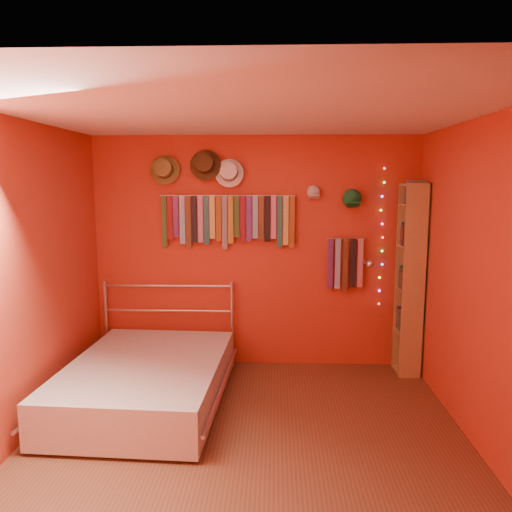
# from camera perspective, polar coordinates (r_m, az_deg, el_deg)

# --- Properties ---
(ground) EXTENTS (3.50, 3.50, 0.00)m
(ground) POSITION_cam_1_polar(r_m,az_deg,el_deg) (4.14, -1.08, -20.64)
(ground) COLOR brown
(ground) RESTS_ON ground
(back_wall) EXTENTS (3.50, 0.02, 2.50)m
(back_wall) POSITION_cam_1_polar(r_m,az_deg,el_deg) (5.42, -0.05, 0.40)
(back_wall) COLOR #A4301A
(back_wall) RESTS_ON ground
(right_wall) EXTENTS (0.02, 3.50, 2.50)m
(right_wall) POSITION_cam_1_polar(r_m,az_deg,el_deg) (4.00, 24.83, -3.36)
(right_wall) COLOR #A4301A
(right_wall) RESTS_ON ground
(left_wall) EXTENTS (0.02, 3.50, 2.50)m
(left_wall) POSITION_cam_1_polar(r_m,az_deg,el_deg) (4.18, -25.87, -2.93)
(left_wall) COLOR #A4301A
(left_wall) RESTS_ON ground
(ceiling) EXTENTS (3.50, 3.50, 0.02)m
(ceiling) POSITION_cam_1_polar(r_m,az_deg,el_deg) (3.65, -1.19, 16.11)
(ceiling) COLOR white
(ceiling) RESTS_ON back_wall
(tie_rack) EXTENTS (1.45, 0.03, 0.57)m
(tie_rack) POSITION_cam_1_polar(r_m,az_deg,el_deg) (5.33, -3.27, 4.33)
(tie_rack) COLOR silver
(tie_rack) RESTS_ON back_wall
(small_tie_rack) EXTENTS (0.40, 0.03, 0.57)m
(small_tie_rack) POSITION_cam_1_polar(r_m,az_deg,el_deg) (5.42, 10.15, -0.72)
(small_tie_rack) COLOR silver
(small_tie_rack) RESTS_ON back_wall
(fedora_olive) EXTENTS (0.31, 0.17, 0.31)m
(fedora_olive) POSITION_cam_1_polar(r_m,az_deg,el_deg) (5.39, -10.47, 9.74)
(fedora_olive) COLOR olive
(fedora_olive) RESTS_ON back_wall
(fedora_brown) EXTENTS (0.33, 0.18, 0.32)m
(fedora_brown) POSITION_cam_1_polar(r_m,az_deg,el_deg) (5.31, -5.86, 10.41)
(fedora_brown) COLOR #432F18
(fedora_brown) RESTS_ON back_wall
(fedora_white) EXTENTS (0.30, 0.16, 0.30)m
(fedora_white) POSITION_cam_1_polar(r_m,az_deg,el_deg) (5.28, -3.11, 9.54)
(fedora_white) COLOR white
(fedora_white) RESTS_ON back_wall
(cap_white) EXTENTS (0.16, 0.20, 0.16)m
(cap_white) POSITION_cam_1_polar(r_m,az_deg,el_deg) (5.32, 6.59, 7.27)
(cap_white) COLOR silver
(cap_white) RESTS_ON back_wall
(cap_green) EXTENTS (0.19, 0.24, 0.19)m
(cap_green) POSITION_cam_1_polar(r_m,az_deg,el_deg) (5.37, 10.91, 6.47)
(cap_green) COLOR #186F37
(cap_green) RESTS_ON back_wall
(fairy_lights) EXTENTS (0.06, 0.02, 1.47)m
(fairy_lights) POSITION_cam_1_polar(r_m,az_deg,el_deg) (5.47, 14.17, 2.06)
(fairy_lights) COLOR #FF3333
(fairy_lights) RESTS_ON back_wall
(reading_lamp) EXTENTS (0.08, 0.33, 0.10)m
(reading_lamp) POSITION_cam_1_polar(r_m,az_deg,el_deg) (5.26, 12.81, -0.85)
(reading_lamp) COLOR silver
(reading_lamp) RESTS_ON back_wall
(bookshelf) EXTENTS (0.25, 0.34, 2.00)m
(bookshelf) POSITION_cam_1_polar(r_m,az_deg,el_deg) (5.43, 17.62, -2.48)
(bookshelf) COLOR olive
(bookshelf) RESTS_ON ground
(bed) EXTENTS (1.51, 1.99, 0.95)m
(bed) POSITION_cam_1_polar(r_m,az_deg,el_deg) (4.78, -12.40, -13.78)
(bed) COLOR silver
(bed) RESTS_ON ground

